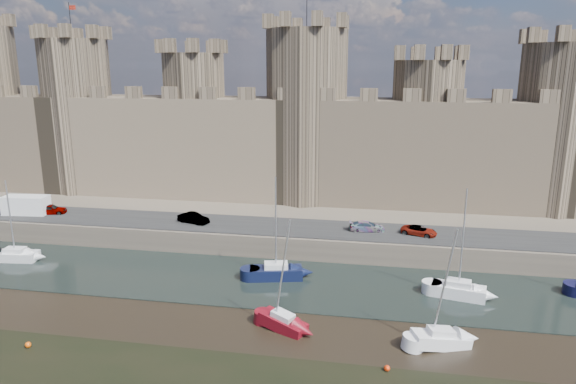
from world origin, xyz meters
The scene contains 16 objects.
water_channel centered at (0.00, 24.00, 0.04)m, with size 160.00×12.00×0.08m, color black.
quay centered at (0.00, 60.00, 1.25)m, with size 160.00×60.00×2.50m, color #4C443A.
road centered at (0.00, 34.00, 2.55)m, with size 160.00×7.00×0.10m, color black.
castle centered at (-0.64, 48.00, 11.67)m, with size 108.50×11.00×29.00m.
car_0 centered at (-28.62, 34.12, 3.16)m, with size 1.57×3.89×1.33m, color gray.
car_1 centered at (-9.40, 33.61, 3.14)m, with size 1.36×3.91×1.29m, color gray.
car_2 centered at (11.05, 34.22, 3.08)m, with size 1.62×3.99×1.16m, color gray.
car_3 centered at (16.80, 33.78, 3.04)m, with size 1.79×3.89×1.08m, color gray.
van centered at (-31.49, 33.50, 3.70)m, with size 5.51×2.21×2.41m, color silver.
sailboat_0 centered at (-26.71, 24.69, 0.73)m, with size 4.96×2.31×8.98m.
sailboat_1 centered at (2.40, 24.87, 0.82)m, with size 5.52×3.14×10.42m.
sailboat_2 centered at (19.78, 23.64, 0.82)m, with size 5.05×2.81×10.29m.
sailboat_4 centered at (4.94, 15.04, 0.70)m, with size 4.29×3.05×9.36m.
sailboat_5 centered at (17.23, 14.60, 0.69)m, with size 4.71×3.05×9.47m.
buoy_1 centered at (-13.63, 8.94, 0.23)m, with size 0.46×0.46×0.46m, color #DB4F09.
buoy_3 centered at (13.21, 10.59, 0.22)m, with size 0.43×0.43×0.43m, color red.
Camera 1 is at (11.96, -22.06, 20.87)m, focal length 32.00 mm.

